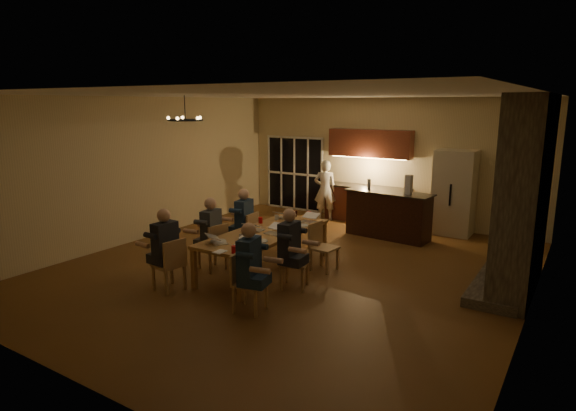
% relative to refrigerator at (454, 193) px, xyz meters
% --- Properties ---
extents(floor, '(9.00, 9.00, 0.00)m').
position_rel_refrigerator_xyz_m(floor, '(-1.90, -4.15, -1.00)').
color(floor, brown).
rests_on(floor, ground).
extents(back_wall, '(8.00, 0.04, 3.20)m').
position_rel_refrigerator_xyz_m(back_wall, '(-1.90, 0.37, 0.60)').
color(back_wall, beige).
rests_on(back_wall, ground).
extents(left_wall, '(0.04, 9.00, 3.20)m').
position_rel_refrigerator_xyz_m(left_wall, '(-5.92, -4.15, 0.60)').
color(left_wall, beige).
rests_on(left_wall, ground).
extents(right_wall, '(0.04, 9.00, 3.20)m').
position_rel_refrigerator_xyz_m(right_wall, '(2.12, -4.15, 0.60)').
color(right_wall, beige).
rests_on(right_wall, ground).
extents(ceiling, '(8.00, 9.00, 0.04)m').
position_rel_refrigerator_xyz_m(ceiling, '(-1.90, -4.15, 2.22)').
color(ceiling, white).
rests_on(ceiling, back_wall).
extents(french_doors, '(1.86, 0.08, 2.10)m').
position_rel_refrigerator_xyz_m(french_doors, '(-4.60, 0.32, 0.05)').
color(french_doors, black).
rests_on(french_doors, ground).
extents(fireplace, '(0.58, 2.50, 3.20)m').
position_rel_refrigerator_xyz_m(fireplace, '(1.80, -2.95, 0.60)').
color(fireplace, '#686151').
rests_on(fireplace, ground).
extents(kitchenette, '(2.24, 0.68, 2.40)m').
position_rel_refrigerator_xyz_m(kitchenette, '(-2.20, 0.05, 0.20)').
color(kitchenette, maroon).
rests_on(kitchenette, ground).
extents(refrigerator, '(0.90, 0.68, 2.00)m').
position_rel_refrigerator_xyz_m(refrigerator, '(0.00, 0.00, 0.00)').
color(refrigerator, beige).
rests_on(refrigerator, ground).
extents(dining_table, '(1.10, 2.87, 0.75)m').
position_rel_refrigerator_xyz_m(dining_table, '(-2.26, -4.50, -0.62)').
color(dining_table, '#B67748').
rests_on(dining_table, ground).
extents(bar_island, '(2.04, 0.87, 1.08)m').
position_rel_refrigerator_xyz_m(bar_island, '(-1.18, -1.12, -0.46)').
color(bar_island, black).
rests_on(bar_island, ground).
extents(chair_left_near, '(0.50, 0.50, 0.89)m').
position_rel_refrigerator_xyz_m(chair_left_near, '(-3.08, -6.13, -0.55)').
color(chair_left_near, tan).
rests_on(chair_left_near, ground).
extents(chair_left_mid, '(0.53, 0.53, 0.89)m').
position_rel_refrigerator_xyz_m(chair_left_mid, '(-3.14, -4.98, -0.55)').
color(chair_left_mid, tan).
rests_on(chair_left_mid, ground).
extents(chair_left_far, '(0.48, 0.48, 0.89)m').
position_rel_refrigerator_xyz_m(chair_left_far, '(-3.18, -3.94, -0.55)').
color(chair_left_far, tan).
rests_on(chair_left_far, ground).
extents(chair_right_near, '(0.51, 0.51, 0.89)m').
position_rel_refrigerator_xyz_m(chair_right_near, '(-1.43, -6.08, -0.55)').
color(chair_right_near, tan).
rests_on(chair_right_near, ground).
extents(chair_right_mid, '(0.55, 0.55, 0.89)m').
position_rel_refrigerator_xyz_m(chair_right_mid, '(-1.36, -4.94, -0.55)').
color(chair_right_mid, tan).
rests_on(chair_right_mid, ground).
extents(chair_right_far, '(0.48, 0.48, 0.89)m').
position_rel_refrigerator_xyz_m(chair_right_far, '(-1.35, -3.90, -0.55)').
color(chair_right_far, tan).
rests_on(chair_right_far, ground).
extents(person_left_near, '(0.63, 0.63, 1.38)m').
position_rel_refrigerator_xyz_m(person_left_near, '(-3.13, -6.13, -0.31)').
color(person_left_near, '#252730').
rests_on(person_left_near, ground).
extents(person_right_near, '(0.71, 0.71, 1.38)m').
position_rel_refrigerator_xyz_m(person_right_near, '(-1.40, -6.14, -0.31)').
color(person_right_near, '#1D2D48').
rests_on(person_right_near, ground).
extents(person_left_mid, '(0.70, 0.70, 1.38)m').
position_rel_refrigerator_xyz_m(person_left_mid, '(-3.11, -5.02, -0.31)').
color(person_left_mid, '#3B4046').
rests_on(person_left_mid, ground).
extents(person_right_mid, '(0.63, 0.63, 1.38)m').
position_rel_refrigerator_xyz_m(person_right_mid, '(-1.41, -5.02, -0.31)').
color(person_right_mid, '#252730').
rests_on(person_right_mid, ground).
extents(person_left_far, '(0.69, 0.69, 1.38)m').
position_rel_refrigerator_xyz_m(person_left_far, '(-3.17, -3.95, -0.31)').
color(person_left_far, '#1D2D48').
rests_on(person_left_far, ground).
extents(standing_person, '(0.68, 0.57, 1.60)m').
position_rel_refrigerator_xyz_m(standing_person, '(-3.25, -0.34, -0.20)').
color(standing_person, white).
rests_on(standing_person, ground).
extents(chandelier, '(0.65, 0.65, 0.03)m').
position_rel_refrigerator_xyz_m(chandelier, '(-3.81, -4.85, 1.75)').
color(chandelier, black).
rests_on(chandelier, ceiling).
extents(laptop_a, '(0.42, 0.41, 0.23)m').
position_rel_refrigerator_xyz_m(laptop_a, '(-2.50, -5.52, -0.14)').
color(laptop_a, silver).
rests_on(laptop_a, dining_table).
extents(laptop_b, '(0.35, 0.32, 0.23)m').
position_rel_refrigerator_xyz_m(laptop_b, '(-2.05, -5.41, -0.14)').
color(laptop_b, silver).
rests_on(laptop_b, dining_table).
extents(laptop_c, '(0.35, 0.32, 0.23)m').
position_rel_refrigerator_xyz_m(laptop_c, '(-2.49, -4.52, -0.14)').
color(laptop_c, silver).
rests_on(laptop_c, dining_table).
extents(laptop_d, '(0.34, 0.30, 0.23)m').
position_rel_refrigerator_xyz_m(laptop_d, '(-2.03, -4.55, -0.14)').
color(laptop_d, silver).
rests_on(laptop_d, dining_table).
extents(laptop_e, '(0.34, 0.31, 0.23)m').
position_rel_refrigerator_xyz_m(laptop_e, '(-2.52, -3.43, -0.14)').
color(laptop_e, silver).
rests_on(laptop_e, dining_table).
extents(laptop_f, '(0.33, 0.29, 0.23)m').
position_rel_refrigerator_xyz_m(laptop_f, '(-1.95, -3.46, -0.14)').
color(laptop_f, silver).
rests_on(laptop_f, dining_table).
extents(mug_front, '(0.08, 0.08, 0.10)m').
position_rel_refrigerator_xyz_m(mug_front, '(-2.26, -5.03, -0.20)').
color(mug_front, silver).
rests_on(mug_front, dining_table).
extents(mug_mid, '(0.08, 0.08, 0.10)m').
position_rel_refrigerator_xyz_m(mug_mid, '(-2.20, -3.89, -0.20)').
color(mug_mid, silver).
rests_on(mug_mid, dining_table).
extents(mug_back, '(0.08, 0.08, 0.10)m').
position_rel_refrigerator_xyz_m(mug_back, '(-2.59, -3.64, -0.20)').
color(mug_back, silver).
rests_on(mug_back, dining_table).
extents(redcup_near, '(0.08, 0.08, 0.12)m').
position_rel_refrigerator_xyz_m(redcup_near, '(-1.93, -5.83, -0.19)').
color(redcup_near, red).
rests_on(redcup_near, dining_table).
extents(redcup_mid, '(0.08, 0.08, 0.12)m').
position_rel_refrigerator_xyz_m(redcup_mid, '(-2.71, -4.03, -0.19)').
color(redcup_mid, red).
rests_on(redcup_mid, dining_table).
extents(redcup_far, '(0.10, 0.10, 0.12)m').
position_rel_refrigerator_xyz_m(redcup_far, '(-2.16, -3.08, -0.19)').
color(redcup_far, red).
rests_on(redcup_far, dining_table).
extents(can_silver, '(0.07, 0.07, 0.12)m').
position_rel_refrigerator_xyz_m(can_silver, '(-2.26, -5.22, -0.19)').
color(can_silver, '#B2B2B7').
rests_on(can_silver, dining_table).
extents(can_cola, '(0.07, 0.07, 0.12)m').
position_rel_refrigerator_xyz_m(can_cola, '(-2.43, -3.18, -0.19)').
color(can_cola, '#3F0F0C').
rests_on(can_cola, dining_table).
extents(plate_near, '(0.28, 0.28, 0.02)m').
position_rel_refrigerator_xyz_m(plate_near, '(-1.97, -5.08, -0.24)').
color(plate_near, silver).
rests_on(plate_near, dining_table).
extents(plate_left, '(0.27, 0.27, 0.02)m').
position_rel_refrigerator_xyz_m(plate_left, '(-2.56, -5.47, -0.24)').
color(plate_left, silver).
rests_on(plate_left, dining_table).
extents(plate_far, '(0.25, 0.25, 0.02)m').
position_rel_refrigerator_xyz_m(plate_far, '(-1.90, -3.78, -0.24)').
color(plate_far, silver).
rests_on(plate_far, dining_table).
extents(notepad, '(0.15, 0.22, 0.01)m').
position_rel_refrigerator_xyz_m(notepad, '(-2.16, -5.90, -0.24)').
color(notepad, white).
rests_on(notepad, dining_table).
extents(bar_bottle, '(0.08, 0.08, 0.24)m').
position_rel_refrigerator_xyz_m(bar_bottle, '(-1.71, -1.04, 0.20)').
color(bar_bottle, '#99999E').
rests_on(bar_bottle, bar_island).
extents(bar_blender, '(0.15, 0.15, 0.43)m').
position_rel_refrigerator_xyz_m(bar_blender, '(-0.71, -1.20, 0.30)').
color(bar_blender, silver).
rests_on(bar_blender, bar_island).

